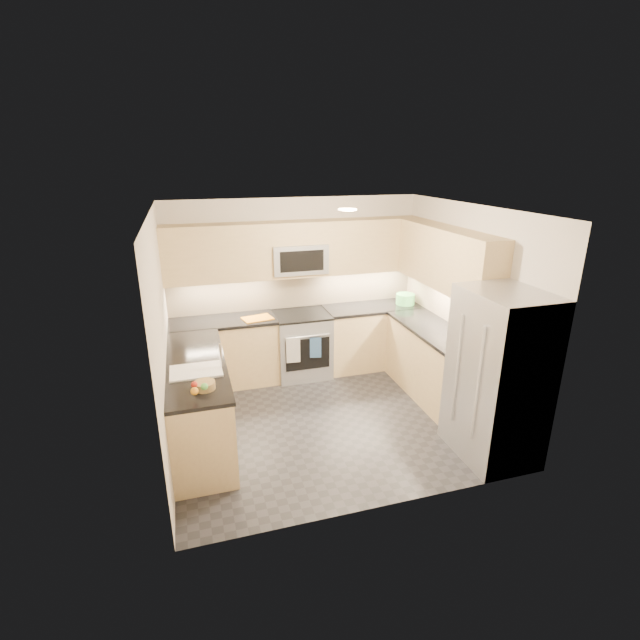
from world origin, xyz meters
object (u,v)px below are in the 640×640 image
at_px(utensil_bowl, 405,299).
at_px(gas_range, 302,345).
at_px(microwave, 298,258).
at_px(fruit_basket, 205,385).
at_px(refrigerator, 498,376).
at_px(cutting_board, 258,318).

bearing_deg(utensil_bowl, gas_range, 179.11).
distance_m(gas_range, microwave, 1.25).
relative_size(gas_range, fruit_basket, 4.49).
xyz_separation_m(refrigerator, cutting_board, (-2.08, 2.36, 0.05)).
distance_m(cutting_board, fruit_basket, 2.03).
xyz_separation_m(refrigerator, fruit_basket, (-2.89, 0.50, 0.08)).
relative_size(refrigerator, fruit_basket, 8.89).
relative_size(microwave, utensil_bowl, 2.77).
height_order(gas_range, fruit_basket, fruit_basket).
height_order(microwave, utensil_bowl, microwave).
relative_size(gas_range, microwave, 1.20).
relative_size(gas_range, refrigerator, 0.51).
xyz_separation_m(gas_range, refrigerator, (1.45, -2.43, 0.45)).
xyz_separation_m(microwave, utensil_bowl, (1.59, -0.15, -0.68)).
bearing_deg(refrigerator, cutting_board, 131.38).
bearing_deg(microwave, fruit_basket, -124.95).
bearing_deg(utensil_bowl, fruit_basket, -147.82).
bearing_deg(cutting_board, utensil_bowl, 1.00).
bearing_deg(microwave, utensil_bowl, -5.37).
relative_size(microwave, fruit_basket, 3.75).
height_order(microwave, refrigerator, microwave).
bearing_deg(utensil_bowl, microwave, 174.63).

